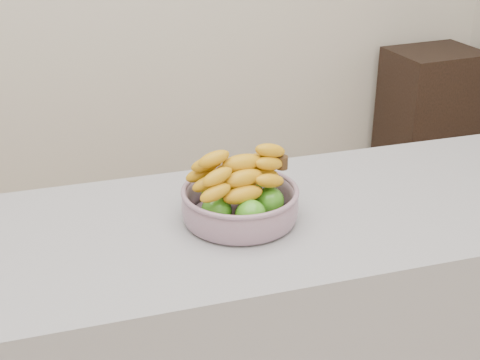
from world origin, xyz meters
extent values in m
cube|color=black|center=(1.65, 1.78, 0.40)|extent=(0.47, 0.39, 0.79)
cylinder|color=#8F9CAC|center=(0.13, 0.20, 0.91)|extent=(0.23, 0.23, 0.01)
torus|color=#8F9CAC|center=(0.13, 0.20, 0.97)|extent=(0.27, 0.27, 0.01)
sphere|color=#3F8E18|center=(0.14, 0.13, 0.95)|extent=(0.07, 0.07, 0.07)
sphere|color=#3F8E18|center=(0.20, 0.18, 0.95)|extent=(0.07, 0.07, 0.07)
sphere|color=#3F8E18|center=(0.17, 0.26, 0.95)|extent=(0.07, 0.07, 0.07)
sphere|color=#3F8E18|center=(0.09, 0.25, 0.95)|extent=(0.07, 0.07, 0.07)
sphere|color=#3F8E18|center=(0.07, 0.18, 0.95)|extent=(0.07, 0.07, 0.07)
ellipsoid|color=gold|center=(0.13, 0.16, 0.98)|extent=(0.17, 0.07, 0.04)
ellipsoid|color=gold|center=(0.13, 0.20, 0.98)|extent=(0.17, 0.05, 0.04)
ellipsoid|color=gold|center=(0.12, 0.24, 0.98)|extent=(0.17, 0.05, 0.04)
ellipsoid|color=gold|center=(0.14, 0.18, 1.01)|extent=(0.17, 0.08, 0.04)
ellipsoid|color=gold|center=(0.13, 0.22, 1.01)|extent=(0.17, 0.06, 0.04)
ellipsoid|color=gold|center=(0.14, 0.20, 1.04)|extent=(0.17, 0.05, 0.04)
cylinder|color=#392512|center=(0.24, 0.21, 1.03)|extent=(0.03, 0.03, 0.03)
camera|label=1|loc=(-0.26, -1.09, 1.64)|focal=50.00mm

